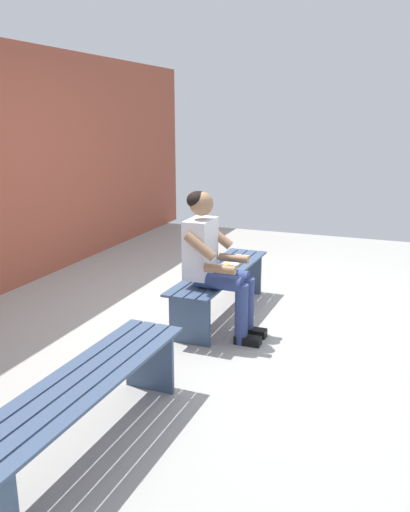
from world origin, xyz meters
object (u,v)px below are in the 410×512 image
(bench_near, at_px, (221,281))
(book_open, at_px, (236,261))
(person_seated, at_px, (214,259))
(apple, at_px, (227,267))
(bench_far, at_px, (84,396))

(bench_near, xyz_separation_m, book_open, (-0.33, 0.04, 0.12))
(person_seated, height_order, book_open, person_seated)
(apple, distance_m, book_open, 0.32)
(apple, height_order, book_open, apple)
(person_seated, xyz_separation_m, book_open, (-0.79, -0.06, -0.23))
(book_open, bearing_deg, apple, 3.66)
(book_open, bearing_deg, bench_near, -6.38)
(bench_near, relative_size, apple, 22.82)
(bench_far, relative_size, apple, 23.70)
(bench_far, height_order, person_seated, person_seated)
(bench_far, bearing_deg, person_seated, 176.83)
(bench_far, bearing_deg, book_open, 179.03)
(apple, xyz_separation_m, book_open, (-0.32, -0.01, -0.03))
(bench_near, height_order, book_open, book_open)
(person_seated, height_order, apple, person_seated)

